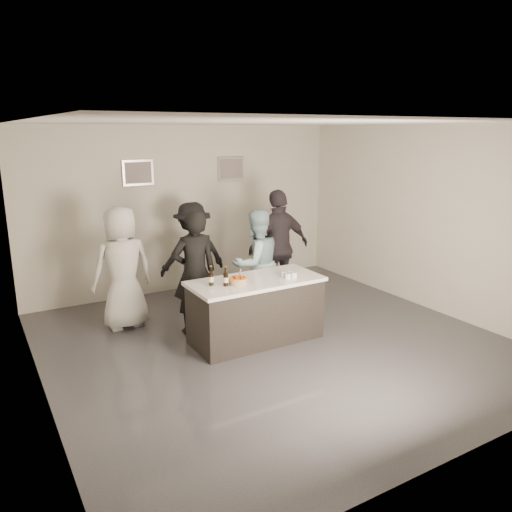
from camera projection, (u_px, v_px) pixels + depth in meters
name	position (u px, v px, depth m)	size (l,w,h in m)	color
floor	(274.00, 342.00, 7.04)	(6.00, 6.00, 0.00)	#3D3D42
ceiling	(276.00, 123.00, 6.30)	(6.00, 6.00, 0.00)	white
wall_back	(187.00, 209.00, 9.18)	(6.00, 0.04, 3.00)	beige
wall_front	(468.00, 304.00, 4.16)	(6.00, 0.04, 3.00)	beige
wall_left	(32.00, 269.00, 5.20)	(0.04, 6.00, 3.00)	beige
wall_right	(430.00, 219.00, 8.14)	(0.04, 6.00, 3.00)	beige
picture_left	(138.00, 173.00, 8.54)	(0.54, 0.04, 0.44)	#B2B2B7
picture_right	(231.00, 169.00, 9.42)	(0.54, 0.04, 0.44)	#B2B2B7
bar_counter	(256.00, 310.00, 7.02)	(1.86, 0.86, 0.90)	white
cake	(238.00, 281.00, 6.69)	(0.25, 0.25, 0.08)	orange
beer_bottle_a	(211.00, 276.00, 6.62)	(0.07, 0.07, 0.26)	black
beer_bottle_b	(226.00, 276.00, 6.59)	(0.07, 0.07, 0.26)	black
tumbler_cluster	(289.00, 275.00, 7.00)	(0.19, 0.19, 0.08)	gold
candles	(243.00, 289.00, 6.49)	(0.24, 0.08, 0.01)	pink
person_main_black	(195.00, 272.00, 7.20)	(0.67, 0.44, 1.83)	black
person_main_blue	(256.00, 263.00, 7.88)	(0.84, 0.65, 1.73)	#9BC3CB
person_guest_left	(123.00, 268.00, 7.39)	(0.91, 0.59, 1.85)	silver
person_guest_right	(279.00, 247.00, 8.47)	(1.15, 0.48, 1.96)	#2F2930
person_guest_back	(193.00, 254.00, 8.41)	(1.13, 0.65, 1.76)	black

